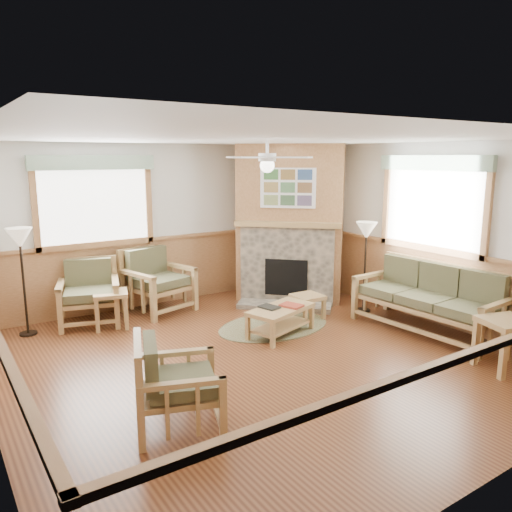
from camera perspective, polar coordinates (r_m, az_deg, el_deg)
floor at (r=6.41m, az=0.53°, el=-11.62°), size 6.00×6.00×0.01m
ceiling at (r=5.90m, az=0.58°, el=13.34°), size 6.00×6.00×0.01m
wall_back at (r=8.62m, az=-10.81°, el=3.50°), size 6.00×0.02×2.70m
wall_front at (r=3.99m, az=25.87°, el=-6.47°), size 6.00×0.02×2.70m
wall_right at (r=8.07m, az=18.43°, el=2.60°), size 0.02×6.00×2.70m
wainscot at (r=6.21m, az=0.54°, el=-6.90°), size 6.00×6.00×1.10m
fireplace at (r=8.84m, az=4.02°, el=3.86°), size 3.11×3.11×2.70m
window_back at (r=8.14m, az=-18.27°, el=11.03°), size 1.90×0.16×1.50m
window_right at (r=7.84m, az=19.96°, el=10.93°), size 0.16×1.90×1.50m
ceiling_fan at (r=6.32m, az=1.30°, el=12.84°), size 1.59×1.59×0.36m
sofa at (r=7.59m, az=19.05°, el=-4.65°), size 2.16×0.99×0.97m
armchair_back_left at (r=7.93m, az=-18.56°, el=-4.00°), size 1.07×1.07×0.96m
armchair_back_right at (r=8.26m, az=-11.13°, el=-2.76°), size 1.12×1.12×1.03m
armchair_left at (r=4.82m, az=-8.84°, el=-14.07°), size 0.99×0.99×0.87m
coffee_table at (r=7.12m, az=2.84°, el=-7.44°), size 1.12×0.78×0.40m
end_table_chairs at (r=7.72m, az=-16.20°, el=-5.88°), size 0.60×0.58×0.54m
end_table_sofa at (r=6.66m, az=26.62°, el=-9.06°), size 0.69×0.67×0.62m
footstool at (r=7.87m, az=5.91°, el=-5.77°), size 0.45×0.45×0.38m
braided_rug at (r=7.52m, az=2.03°, el=-7.99°), size 2.17×2.17×0.01m
floor_lamp_left at (r=7.68m, az=-25.03°, el=-2.70°), size 0.40×0.40×1.54m
floor_lamp_right at (r=8.24m, az=12.34°, el=-1.23°), size 0.43×0.43×1.48m
book_red at (r=7.10m, az=4.07°, el=-5.55°), size 0.31×0.36×0.03m
book_dark at (r=7.02m, az=1.53°, el=-5.76°), size 0.26×0.31×0.03m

